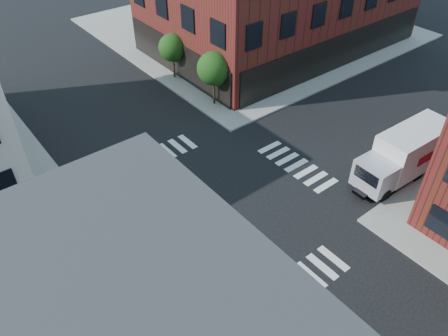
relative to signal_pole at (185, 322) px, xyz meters
name	(u,v)px	position (x,y,z in m)	size (l,w,h in m)	color
ground	(216,210)	(6.72, 6.68, -2.86)	(120.00, 120.00, 0.00)	black
sidewalk_ne	(250,27)	(27.72, 27.68, -2.78)	(30.00, 30.00, 0.15)	gray
tree_near	(215,70)	(14.28, 16.65, 0.30)	(2.69, 2.69, 4.49)	black
tree_far	(173,49)	(14.28, 22.65, 0.02)	(2.43, 2.43, 4.07)	black
signal_pole	(185,322)	(0.00, 0.00, 0.00)	(1.29, 1.24, 4.60)	black
box_truck	(405,154)	(18.35, 1.66, -1.08)	(7.65, 2.60, 3.42)	silver
traffic_cone	(189,318)	(1.02, 1.39, -2.51)	(0.45, 0.45, 0.73)	orange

